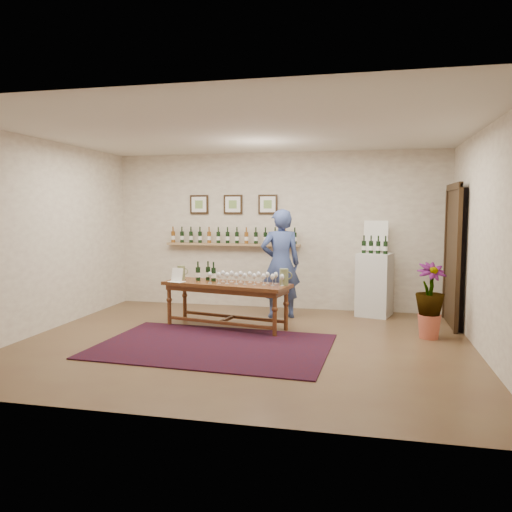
% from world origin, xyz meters
% --- Properties ---
extents(ground, '(6.00, 6.00, 0.00)m').
position_xyz_m(ground, '(0.00, 0.00, 0.00)').
color(ground, '#523724').
rests_on(ground, ground).
extents(room_shell, '(6.00, 6.00, 6.00)m').
position_xyz_m(room_shell, '(2.11, 1.86, 1.12)').
color(room_shell, silver).
rests_on(room_shell, ground).
extents(rug, '(3.09, 2.15, 0.02)m').
position_xyz_m(rug, '(-0.34, -0.27, 0.01)').
color(rug, '#3E0B0E').
rests_on(rug, ground).
extents(tasting_table, '(2.03, 1.01, 0.69)m').
position_xyz_m(tasting_table, '(-0.46, 0.79, 0.58)').
color(tasting_table, '#401E10').
rests_on(tasting_table, ground).
extents(table_glasses, '(1.30, 0.35, 0.18)m').
position_xyz_m(table_glasses, '(-0.20, 0.78, 0.78)').
color(table_glasses, silver).
rests_on(table_glasses, tasting_table).
extents(table_bottles, '(0.32, 0.21, 0.33)m').
position_xyz_m(table_bottles, '(-0.81, 0.94, 0.85)').
color(table_bottles, black).
rests_on(table_bottles, tasting_table).
extents(pitcher_left, '(0.17, 0.17, 0.22)m').
position_xyz_m(pitcher_left, '(-1.24, 0.96, 0.80)').
color(pitcher_left, olive).
rests_on(pitcher_left, tasting_table).
extents(pitcher_right, '(0.18, 0.18, 0.24)m').
position_xyz_m(pitcher_right, '(0.43, 0.74, 0.81)').
color(pitcher_right, olive).
rests_on(pitcher_right, tasting_table).
extents(menu_card, '(0.27, 0.22, 0.21)m').
position_xyz_m(menu_card, '(-1.22, 0.73, 0.79)').
color(menu_card, white).
rests_on(menu_card, tasting_table).
extents(display_pedestal, '(0.65, 0.65, 1.06)m').
position_xyz_m(display_pedestal, '(1.74, 2.16, 0.53)').
color(display_pedestal, silver).
rests_on(display_pedestal, ground).
extents(pedestal_bottles, '(0.32, 0.16, 0.31)m').
position_xyz_m(pedestal_bottles, '(1.73, 2.09, 1.21)').
color(pedestal_bottles, black).
rests_on(pedestal_bottles, display_pedestal).
extents(info_sign, '(0.40, 0.13, 0.57)m').
position_xyz_m(info_sign, '(1.75, 2.34, 1.34)').
color(info_sign, white).
rests_on(info_sign, display_pedestal).
extents(potted_plant, '(0.60, 0.60, 0.91)m').
position_xyz_m(potted_plant, '(2.47, 0.78, 0.53)').
color(potted_plant, '#B6533C').
rests_on(potted_plant, ground).
extents(person, '(0.75, 0.61, 1.79)m').
position_xyz_m(person, '(0.22, 1.68, 0.90)').
color(person, '#34457D').
rests_on(person, ground).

